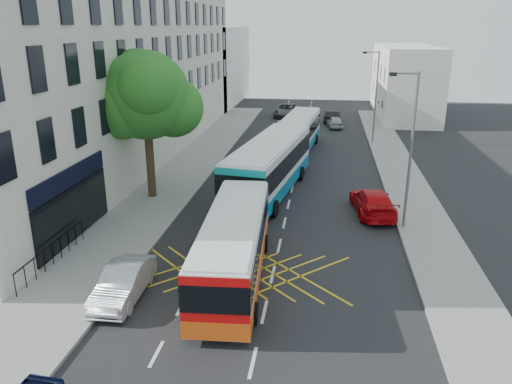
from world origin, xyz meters
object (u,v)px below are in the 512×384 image
(street_tree, at_px, (145,96))
(distant_car_dark, at_px, (332,116))
(lamp_far, at_px, (375,93))
(red_hatchback, at_px, (373,202))
(distant_car_grey, at_px, (286,110))
(distant_car_silver, at_px, (335,122))
(bus_far, at_px, (298,133))
(parked_car_silver, at_px, (123,283))
(lamp_near, at_px, (410,144))
(bus_near, at_px, (234,246))
(bus_mid, at_px, (270,166))

(street_tree, xyz_separation_m, distant_car_dark, (11.24, 27.47, -5.65))
(lamp_far, bearing_deg, red_hatchback, -94.31)
(distant_car_grey, distance_m, distant_car_silver, 8.29)
(distant_car_dark, bearing_deg, bus_far, 85.47)
(parked_car_silver, relative_size, distant_car_grey, 0.77)
(lamp_near, distance_m, red_hatchback, 4.64)
(red_hatchback, xyz_separation_m, distant_car_grey, (-7.43, 31.23, 0.02))
(distant_car_grey, relative_size, distant_car_silver, 1.49)
(bus_near, relative_size, parked_car_silver, 2.49)
(bus_far, distance_m, distant_car_dark, 14.10)
(lamp_near, xyz_separation_m, distant_car_silver, (-3.19, 27.23, -4.01))
(distant_car_dark, bearing_deg, parked_car_silver, 85.74)
(distant_car_grey, bearing_deg, parked_car_silver, -88.81)
(lamp_near, distance_m, parked_car_silver, 15.20)
(street_tree, xyz_separation_m, lamp_far, (14.71, 17.03, -1.68))
(distant_car_silver, relative_size, distant_car_dark, 0.91)
(bus_mid, bearing_deg, distant_car_dark, 89.43)
(lamp_near, height_order, lamp_far, same)
(bus_near, height_order, distant_car_grey, bus_near)
(lamp_near, xyz_separation_m, parked_car_silver, (-11.80, -8.74, -3.94))
(bus_far, xyz_separation_m, red_hatchback, (5.11, -14.57, -0.83))
(lamp_near, distance_m, bus_far, 18.16)
(lamp_far, xyz_separation_m, distant_car_grey, (-8.78, 13.35, -3.88))
(bus_near, relative_size, bus_far, 0.95)
(bus_near, relative_size, red_hatchback, 2.05)
(bus_near, xyz_separation_m, bus_far, (1.35, 23.21, 0.07))
(street_tree, distance_m, lamp_near, 15.10)
(bus_far, relative_size, distant_car_silver, 3.02)
(distant_car_silver, bearing_deg, distant_car_dark, -92.16)
(distant_car_dark, bearing_deg, bus_mid, 88.55)
(lamp_near, bearing_deg, distant_car_grey, 104.74)
(red_hatchback, distance_m, distant_car_grey, 32.10)
(lamp_far, distance_m, red_hatchback, 18.35)
(distant_car_grey, xyz_separation_m, distant_car_dark, (5.31, -2.91, -0.09))
(bus_far, bearing_deg, lamp_far, 33.09)
(lamp_near, bearing_deg, distant_car_dark, 96.49)
(bus_mid, bearing_deg, bus_near, -82.42)
(bus_near, xyz_separation_m, red_hatchback, (6.45, 8.64, -0.77))
(bus_mid, relative_size, red_hatchback, 2.49)
(bus_near, distance_m, distant_car_grey, 39.89)
(lamp_near, relative_size, distant_car_dark, 2.05)
(distant_car_silver, distance_m, distant_car_dark, 3.22)
(parked_car_silver, height_order, distant_car_silver, parked_car_silver)
(bus_near, bearing_deg, lamp_far, 70.29)
(bus_mid, height_order, bus_far, bus_mid)
(bus_mid, distance_m, red_hatchback, 6.94)
(red_hatchback, distance_m, distant_car_silver, 25.18)
(street_tree, bearing_deg, lamp_near, -11.40)
(street_tree, distance_m, bus_mid, 8.66)
(parked_car_silver, xyz_separation_m, distant_car_dark, (8.33, 39.17, -0.03))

